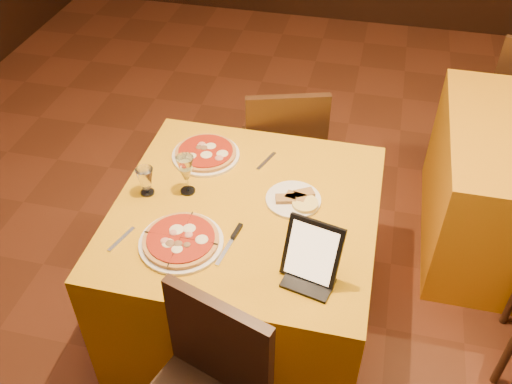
% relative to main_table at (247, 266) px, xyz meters
% --- Properties ---
extents(floor, '(6.00, 7.00, 0.01)m').
position_rel_main_table_xyz_m(floor, '(0.32, 0.08, -0.38)').
color(floor, '#5E2D19').
rests_on(floor, ground).
extents(main_table, '(1.10, 1.10, 0.75)m').
position_rel_main_table_xyz_m(main_table, '(0.00, 0.00, 0.00)').
color(main_table, orange).
rests_on(main_table, floor).
extents(chair_main_far, '(0.56, 0.56, 0.91)m').
position_rel_main_table_xyz_m(chair_main_far, '(0.00, 0.82, 0.08)').
color(chair_main_far, black).
rests_on(chair_main_far, floor).
extents(pizza_near, '(0.33, 0.33, 0.03)m').
position_rel_main_table_xyz_m(pizza_near, '(-0.19, -0.26, 0.39)').
color(pizza_near, white).
rests_on(pizza_near, main_table).
extents(pizza_far, '(0.32, 0.32, 0.03)m').
position_rel_main_table_xyz_m(pizza_far, '(-0.26, 0.29, 0.39)').
color(pizza_far, white).
rests_on(pizza_far, main_table).
extents(cutlet_dish, '(0.24, 0.24, 0.03)m').
position_rel_main_table_xyz_m(cutlet_dish, '(0.19, 0.08, 0.39)').
color(cutlet_dish, white).
rests_on(cutlet_dish, main_table).
extents(wine_glass, '(0.07, 0.07, 0.19)m').
position_rel_main_table_xyz_m(wine_glass, '(-0.27, 0.04, 0.47)').
color(wine_glass, '#FDFF90').
rests_on(wine_glass, main_table).
extents(water_glass, '(0.08, 0.08, 0.13)m').
position_rel_main_table_xyz_m(water_glass, '(-0.43, -0.01, 0.44)').
color(water_glass, silver).
rests_on(water_glass, main_table).
extents(tablet, '(0.23, 0.14, 0.24)m').
position_rel_main_table_xyz_m(tablet, '(0.32, -0.30, 0.49)').
color(tablet, black).
rests_on(tablet, main_table).
extents(knife, '(0.05, 0.21, 0.01)m').
position_rel_main_table_xyz_m(knife, '(-0.01, -0.24, 0.38)').
color(knife, silver).
rests_on(knife, main_table).
extents(fork_near, '(0.06, 0.15, 0.01)m').
position_rel_main_table_xyz_m(fork_near, '(-0.43, -0.30, 0.38)').
color(fork_near, silver).
rests_on(fork_near, main_table).
extents(fork_far, '(0.07, 0.15, 0.01)m').
position_rel_main_table_xyz_m(fork_far, '(0.02, 0.32, 0.38)').
color(fork_far, silver).
rests_on(fork_far, main_table).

